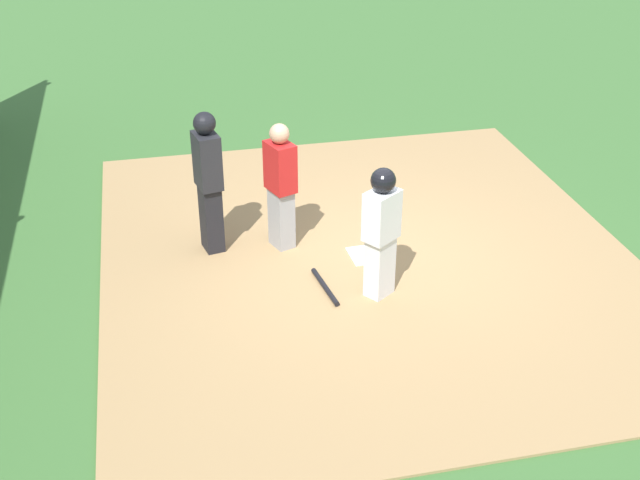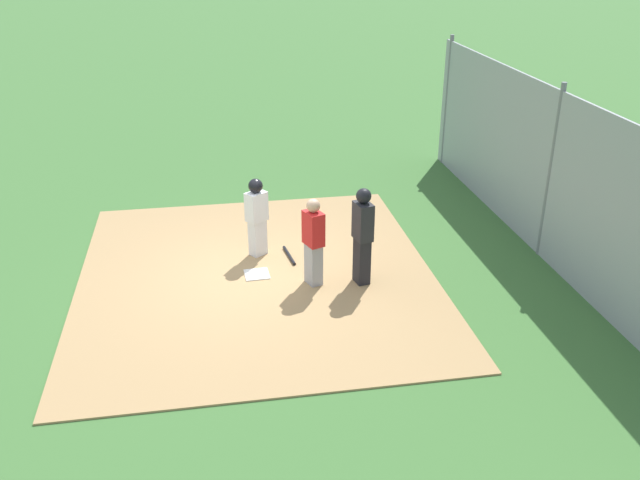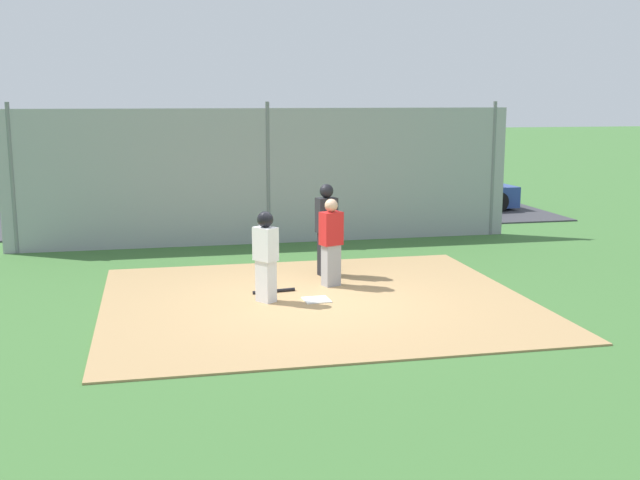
{
  "view_description": "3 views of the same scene",
  "coord_description": "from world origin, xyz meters",
  "px_view_note": "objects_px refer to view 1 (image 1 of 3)",
  "views": [
    {
      "loc": [
        8.35,
        -2.45,
        5.13
      ],
      "look_at": [
        0.51,
        -0.71,
        0.61
      ],
      "focal_mm": 46.08,
      "sensor_mm": 36.0,
      "label": 1
    },
    {
      "loc": [
        -11.0,
        0.72,
        5.87
      ],
      "look_at": [
        0.04,
        -1.18,
        0.62
      ],
      "focal_mm": 37.99,
      "sensor_mm": 36.0,
      "label": 2
    },
    {
      "loc": [
        2.65,
        12.55,
        3.46
      ],
      "look_at": [
        -0.3,
        -1.08,
        0.87
      ],
      "focal_mm": 43.43,
      "sensor_mm": 36.0,
      "label": 3
    }
  ],
  "objects_px": {
    "baseball_bat": "(325,287)",
    "catcher": "(281,185)",
    "home_plate": "(368,255)",
    "umpire": "(209,179)",
    "runner": "(381,226)"
  },
  "relations": [
    {
      "from": "baseball_bat",
      "to": "catcher",
      "type": "bearing_deg",
      "value": 7.21
    },
    {
      "from": "home_plate",
      "to": "catcher",
      "type": "relative_size",
      "value": 0.27
    },
    {
      "from": "catcher",
      "to": "baseball_bat",
      "type": "xyz_separation_m",
      "value": [
        1.11,
        0.3,
        -0.81
      ]
    },
    {
      "from": "home_plate",
      "to": "catcher",
      "type": "distance_m",
      "value": 1.37
    },
    {
      "from": "home_plate",
      "to": "umpire",
      "type": "height_order",
      "value": "umpire"
    },
    {
      "from": "runner",
      "to": "baseball_bat",
      "type": "relative_size",
      "value": 2.0
    },
    {
      "from": "home_plate",
      "to": "umpire",
      "type": "xyz_separation_m",
      "value": [
        -0.59,
        -1.83,
        0.94
      ]
    },
    {
      "from": "umpire",
      "to": "runner",
      "type": "distance_m",
      "value": 2.25
    },
    {
      "from": "catcher",
      "to": "baseball_bat",
      "type": "distance_m",
      "value": 1.41
    },
    {
      "from": "home_plate",
      "to": "catcher",
      "type": "height_order",
      "value": "catcher"
    },
    {
      "from": "umpire",
      "to": "runner",
      "type": "xyz_separation_m",
      "value": [
        1.44,
        1.72,
        -0.07
      ]
    },
    {
      "from": "baseball_bat",
      "to": "umpire",
      "type": "bearing_deg",
      "value": 35.55
    },
    {
      "from": "baseball_bat",
      "to": "home_plate",
      "type": "bearing_deg",
      "value": -54.93
    },
    {
      "from": "umpire",
      "to": "runner",
      "type": "relative_size",
      "value": 1.15
    },
    {
      "from": "umpire",
      "to": "baseball_bat",
      "type": "distance_m",
      "value": 1.91
    }
  ]
}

